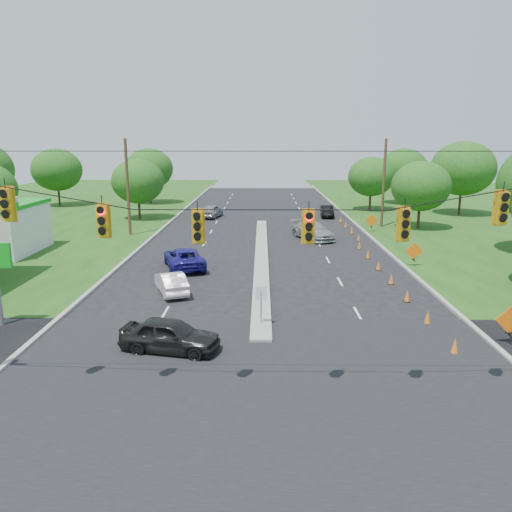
{
  "coord_description": "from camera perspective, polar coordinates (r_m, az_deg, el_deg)",
  "views": [
    {
      "loc": [
        0.03,
        -16.55,
        8.67
      ],
      "look_at": [
        -0.28,
        9.08,
        2.8
      ],
      "focal_mm": 35.0,
      "sensor_mm": 36.0,
      "label": 1
    }
  ],
  "objects": [
    {
      "name": "median",
      "position": [
        38.54,
        0.63,
        -0.1
      ],
      "size": [
        1.0,
        34.0,
        0.18
      ],
      "primitive_type": "cube",
      "color": "gray",
      "rests_on": "ground"
    },
    {
      "name": "silver_car_oncoming",
      "position": [
        58.84,
        -5.09,
        5.14
      ],
      "size": [
        2.75,
        4.79,
        1.53
      ],
      "primitive_type": "imported",
      "rotation": [
        0.0,
        0.0,
        2.92
      ],
      "color": "gray",
      "rests_on": "ground"
    },
    {
      "name": "cone_1",
      "position": [
        25.81,
        19.02,
        -6.65
      ],
      "size": [
        0.32,
        0.32,
        0.7
      ],
      "primitive_type": "cone",
      "color": "orange",
      "rests_on": "ground"
    },
    {
      "name": "black_sedan",
      "position": [
        21.58,
        -9.79,
        -8.91
      ],
      "size": [
        4.51,
        2.56,
        1.45
      ],
      "primitive_type": "imported",
      "rotation": [
        0.0,
        0.0,
        1.36
      ],
      "color": "black",
      "rests_on": "ground"
    },
    {
      "name": "tree_9",
      "position": [
        53.19,
        18.32,
        7.59
      ],
      "size": [
        5.88,
        5.88,
        6.86
      ],
      "color": "black",
      "rests_on": "ground"
    },
    {
      "name": "work_sign_1",
      "position": [
        36.98,
        17.61,
        0.46
      ],
      "size": [
        1.27,
        0.58,
        1.37
      ],
      "color": "black",
      "rests_on": "ground"
    },
    {
      "name": "tree_12",
      "position": [
        66.19,
        13.03,
        8.83
      ],
      "size": [
        5.88,
        5.88,
        6.86
      ],
      "color": "black",
      "rests_on": "ground"
    },
    {
      "name": "blue_pickup",
      "position": [
        35.31,
        -8.23,
        -0.23
      ],
      "size": [
        3.84,
        5.73,
        1.46
      ],
      "primitive_type": "imported",
      "rotation": [
        0.0,
        0.0,
        3.44
      ],
      "color": "navy",
      "rests_on": "ground"
    },
    {
      "name": "work_sign_0",
      "position": [
        24.41,
        27.02,
        -6.65
      ],
      "size": [
        1.27,
        0.58,
        1.37
      ],
      "color": "black",
      "rests_on": "ground"
    },
    {
      "name": "ground",
      "position": [
        18.69,
        0.54,
        -14.75
      ],
      "size": [
        160.0,
        160.0,
        0.0
      ],
      "primitive_type": "plane",
      "color": "black",
      "rests_on": "ground"
    },
    {
      "name": "white_sedan",
      "position": [
        29.64,
        -9.68,
        -3.01
      ],
      "size": [
        2.68,
        4.1,
        1.28
      ],
      "primitive_type": "imported",
      "rotation": [
        0.0,
        0.0,
        3.52
      ],
      "color": "silver",
      "rests_on": "ground"
    },
    {
      "name": "cone_6",
      "position": [
        42.18,
        11.72,
        1.25
      ],
      "size": [
        0.32,
        0.32,
        0.7
      ],
      "primitive_type": "cone",
      "color": "orange",
      "rests_on": "ground"
    },
    {
      "name": "tree_6",
      "position": [
        73.42,
        -12.1,
        9.73
      ],
      "size": [
        6.72,
        6.72,
        7.84
      ],
      "color": "black",
      "rests_on": "ground"
    },
    {
      "name": "cross_street",
      "position": [
        18.69,
        0.54,
        -14.75
      ],
      "size": [
        160.0,
        14.0,
        0.02
      ],
      "primitive_type": "cube",
      "color": "black",
      "rests_on": "ground"
    },
    {
      "name": "signal_span",
      "position": [
        15.99,
        0.38,
        -0.49
      ],
      "size": [
        25.6,
        0.32,
        9.0
      ],
      "color": "#422D1C",
      "rests_on": "ground"
    },
    {
      "name": "cone_4",
      "position": [
        35.5,
        13.82,
        -1.03
      ],
      "size": [
        0.32,
        0.32,
        0.7
      ],
      "primitive_type": "cone",
      "color": "orange",
      "rests_on": "ground"
    },
    {
      "name": "cone_10",
      "position": [
        55.86,
        9.64,
        4.16
      ],
      "size": [
        0.32,
        0.32,
        0.7
      ],
      "primitive_type": "cone",
      "color": "orange",
      "rests_on": "ground"
    },
    {
      "name": "cone_0",
      "position": [
        22.73,
        21.77,
        -9.54
      ],
      "size": [
        0.32,
        0.32,
        0.7
      ],
      "primitive_type": "cone",
      "color": "orange",
      "rests_on": "ground"
    },
    {
      "name": "dark_car_receding",
      "position": [
        59.68,
        8.1,
        5.08
      ],
      "size": [
        1.66,
        4.18,
        1.35
      ],
      "primitive_type": "imported",
      "rotation": [
        0.0,
        0.0,
        -0.06
      ],
      "color": "black",
      "rests_on": "ground"
    },
    {
      "name": "work_sign_2",
      "position": [
        50.31,
        13.07,
        3.91
      ],
      "size": [
        1.27,
        0.58,
        1.37
      ],
      "color": "black",
      "rests_on": "ground"
    },
    {
      "name": "tree_10",
      "position": [
        65.2,
        22.57,
        9.22
      ],
      "size": [
        7.56,
        7.56,
        8.82
      ],
      "color": "black",
      "rests_on": "ground"
    },
    {
      "name": "cone_2",
      "position": [
        28.97,
        16.9,
        -4.36
      ],
      "size": [
        0.32,
        0.32,
        0.7
      ],
      "primitive_type": "cone",
      "color": "orange",
      "rests_on": "ground"
    },
    {
      "name": "median_sign",
      "position": [
        23.68,
        0.59,
        -4.82
      ],
      "size": [
        0.55,
        0.06,
        2.05
      ],
      "color": "gray",
      "rests_on": "ground"
    },
    {
      "name": "cone_7",
      "position": [
        45.66,
        11.64,
        2.14
      ],
      "size": [
        0.32,
        0.32,
        0.7
      ],
      "primitive_type": "cone",
      "color": "orange",
      "rests_on": "ground"
    },
    {
      "name": "curb_left",
      "position": [
        48.42,
        -11.41,
        2.33
      ],
      "size": [
        0.25,
        110.0,
        0.16
      ],
      "primitive_type": "cube",
      "color": "gray",
      "rests_on": "ground"
    },
    {
      "name": "cone_3",
      "position": [
        32.21,
        15.2,
        -2.53
      ],
      "size": [
        0.32,
        0.32,
        0.7
      ],
      "primitive_type": "cone",
      "color": "orange",
      "rests_on": "ground"
    },
    {
      "name": "cone_9",
      "position": [
        52.45,
        10.22,
        3.57
      ],
      "size": [
        0.32,
        0.32,
        0.7
      ],
      "primitive_type": "cone",
      "color": "orange",
      "rests_on": "ground"
    },
    {
      "name": "tree_11",
      "position": [
        74.38,
        16.5,
        9.52
      ],
      "size": [
        6.72,
        6.72,
        7.84
      ],
      "color": "black",
      "rests_on": "ground"
    },
    {
      "name": "tree_5",
      "position": [
        58.43,
        -13.35,
        8.31
      ],
      "size": [
        5.88,
        5.88,
        6.86
      ],
      "color": "black",
      "rests_on": "ground"
    },
    {
      "name": "cone_8",
      "position": [
        49.05,
        10.88,
        2.9
      ],
      "size": [
        0.32,
        0.32,
        0.7
      ],
      "primitive_type": "cone",
      "color": "orange",
      "rests_on": "ground"
    },
    {
      "name": "utility_pole_far_right",
      "position": [
        53.2,
        14.39,
        8.01
      ],
      "size": [
        0.28,
        0.28,
        9.0
      ],
      "primitive_type": "cylinder",
      "color": "#422D1C",
      "rests_on": "ground"
    },
    {
      "name": "utility_pole_far_left",
      "position": [
        48.39,
        -14.45,
        7.56
      ],
      "size": [
        0.28,
        0.28,
        9.0
      ],
      "primitive_type": "cylinder",
      "color": "#422D1C",
      "rests_on": "ground"
    },
    {
      "name": "cone_5",
      "position": [
        38.82,
        12.68,
        0.21
      ],
      "size": [
        0.32,
        0.32,
        0.7
      ],
      "primitive_type": "cone",
      "color": "orange",
      "rests_on": "ground"
    },
    {
      "name": "silver_car_far",
      "position": [
        45.77,
        6.51,
        2.9
      ],
      "size": [
        4.13,
        5.84,
        1.57
      ],
      "primitive_type": "imported",
      "rotation": [
        0.0,
        0.0,
        0.4
      ],
      "color": "gray",
      "rests_on": "ground"
    },
    {
      "name": "curb_right",
      "position": [
        48.41,
        12.69,
        2.27
      ],
      "size": [
        0.25,
        110.0,
        0.16
      ],
      "primitive_type": "cube",
      "color": "gray",
      "rests_on": "ground"
    },
    {
      "name": "tree_4",
      "position": [
        74.15,
        -21.81,
        9.13
      ],
      "size": [
        6.72,
        6.72,
        7.84
      ],
      "color": "black",
      "rests_on": "ground"
    }
  ]
}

